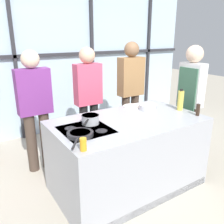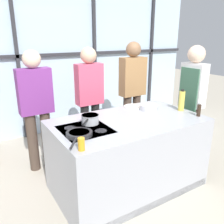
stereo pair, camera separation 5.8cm
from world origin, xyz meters
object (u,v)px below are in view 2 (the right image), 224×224
at_px(spectator_center_left, 90,95).
at_px(mixing_bowl, 149,107).
at_px(spectator_far_left, 36,105).
at_px(oil_bottle, 182,101).
at_px(white_plate, 133,106).
at_px(chef, 192,96).
at_px(saucepan, 90,119).
at_px(juice_glass_near, 81,144).
at_px(pepper_grinder, 199,110).
at_px(frying_pan, 79,134).
at_px(spectator_center_right, 132,88).

height_order(spectator_center_left, mixing_bowl, spectator_center_left).
xyz_separation_m(spectator_far_left, oil_bottle, (1.64, -1.12, 0.08)).
distance_m(white_plate, mixing_bowl, 0.24).
bearing_deg(oil_bottle, chef, 22.79).
height_order(chef, saucepan, chef).
bearing_deg(chef, juice_glass_near, 104.51).
bearing_deg(saucepan, pepper_grinder, -20.32).
bearing_deg(juice_glass_near, saucepan, 56.72).
bearing_deg(oil_bottle, frying_pan, -177.75).
bearing_deg(chef, saucepan, 89.06).
bearing_deg(pepper_grinder, chef, 49.35).
bearing_deg(spectator_center_right, oil_bottle, 89.58).
xyz_separation_m(spectator_center_right, juice_glass_near, (-1.64, -1.48, -0.05)).
xyz_separation_m(spectator_center_left, saucepan, (-0.46, -0.93, -0.02)).
bearing_deg(oil_bottle, pepper_grinder, -87.97).
xyz_separation_m(white_plate, oil_bottle, (0.45, -0.47, 0.13)).
xyz_separation_m(chef, frying_pan, (-1.92, -0.23, -0.09)).
bearing_deg(juice_glass_near, spectator_center_right, 41.97).
bearing_deg(white_plate, chef, -19.80).
bearing_deg(mixing_bowl, oil_bottle, -36.45).
bearing_deg(mixing_bowl, spectator_center_left, 118.53).
xyz_separation_m(chef, oil_bottle, (-0.39, -0.17, 0.02)).
height_order(spectator_center_left, oil_bottle, spectator_center_left).
bearing_deg(spectator_far_left, juice_glass_near, 90.32).
relative_size(spectator_center_left, pepper_grinder, 9.69).
relative_size(saucepan, juice_glass_near, 2.65).
distance_m(oil_bottle, pepper_grinder, 0.29).
relative_size(spectator_center_right, frying_pan, 4.24).
bearing_deg(spectator_center_left, chef, 141.81).
distance_m(spectator_center_right, pepper_grinder, 1.40).
distance_m(frying_pan, saucepan, 0.36).
xyz_separation_m(spectator_far_left, juice_glass_near, (0.01, -1.48, 0.01)).
bearing_deg(saucepan, mixing_bowl, 4.05).
distance_m(white_plate, pepper_grinder, 0.89).
bearing_deg(pepper_grinder, oil_bottle, 92.03).
relative_size(chef, spectator_far_left, 1.03).
bearing_deg(mixing_bowl, chef, -7.11).
bearing_deg(pepper_grinder, spectator_center_right, 90.07).
height_order(spectator_center_right, saucepan, spectator_center_right).
bearing_deg(chef, white_plate, 70.20).
bearing_deg(spectator_center_left, spectator_far_left, 0.00).
height_order(frying_pan, oil_bottle, oil_bottle).
height_order(spectator_far_left, spectator_center_left, spectator_center_left).
relative_size(mixing_bowl, pepper_grinder, 1.35).
xyz_separation_m(spectator_far_left, white_plate, (1.19, -0.65, -0.05)).
height_order(spectator_far_left, pepper_grinder, spectator_far_left).
height_order(spectator_far_left, oil_bottle, spectator_far_left).
bearing_deg(white_plate, spectator_center_left, 119.47).
height_order(spectator_far_left, frying_pan, spectator_far_left).
bearing_deg(saucepan, frying_pan, -134.85).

